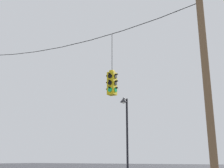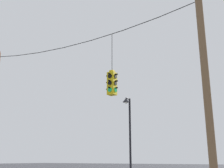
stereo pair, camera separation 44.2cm
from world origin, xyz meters
The scene contains 4 objects.
utility_pole_right centered at (6.15, -0.26, 4.13)m, with size 0.28×0.28×8.29m.
span_wire centered at (0.00, -0.26, 7.52)m, with size 12.31×0.03×0.55m.
traffic_light_over_intersection centered at (2.10, -0.26, 5.02)m, with size 0.58×0.58×2.93m.
street_lamp centered at (0.64, 4.04, 3.61)m, with size 0.41×0.71×5.29m.
Camera 2 is at (8.35, -10.58, 1.72)m, focal length 45.00 mm.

